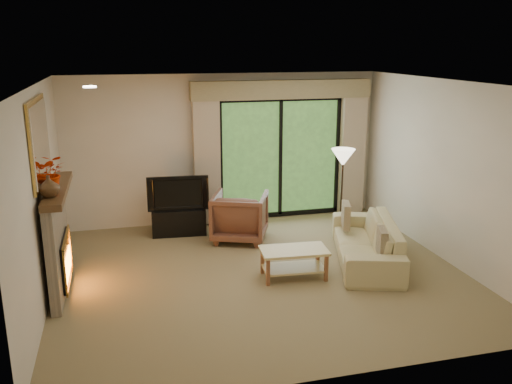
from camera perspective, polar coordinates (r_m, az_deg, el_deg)
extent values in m
plane|color=olive|center=(7.58, 0.57, -8.63)|extent=(5.50, 5.50, 0.00)
plane|color=white|center=(6.94, 0.63, 11.38)|extent=(5.50, 5.50, 0.00)
plane|color=beige|center=(9.53, -3.30, 4.55)|extent=(5.00, 0.00, 5.00)
plane|color=beige|center=(4.89, 8.24, -6.13)|extent=(5.00, 0.00, 5.00)
plane|color=beige|center=(6.99, -21.75, -0.53)|extent=(0.00, 5.00, 5.00)
plane|color=beige|center=(8.28, 19.32, 2.05)|extent=(0.00, 5.00, 5.00)
cube|color=tan|center=(9.33, -5.21, 3.65)|extent=(0.45, 0.18, 2.35)
cube|color=tan|center=(10.11, 10.10, 4.38)|extent=(0.45, 0.18, 2.35)
cube|color=#95835C|center=(9.50, 2.80, 10.73)|extent=(3.20, 0.24, 0.32)
cube|color=black|center=(9.14, -8.11, -3.05)|extent=(0.91, 0.47, 0.44)
imported|color=black|center=(9.00, -8.23, 0.02)|extent=(1.00, 0.21, 0.57)
imported|color=brown|center=(8.74, -1.71, -2.58)|extent=(1.10, 1.11, 0.78)
imported|color=tan|center=(8.08, 11.53, -5.09)|extent=(1.40, 2.22, 0.61)
cube|color=#4E3325|center=(7.48, 13.11, -5.16)|extent=(0.20, 0.38, 0.37)
cube|color=#4E3325|center=(8.49, 9.44, -2.44)|extent=(0.22, 0.40, 0.39)
imported|color=#4D331C|center=(6.68, -20.98, 0.59)|extent=(0.31, 0.31, 0.25)
imported|color=#C52D03|center=(6.87, -20.87, 1.88)|extent=(0.45, 0.40, 0.46)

